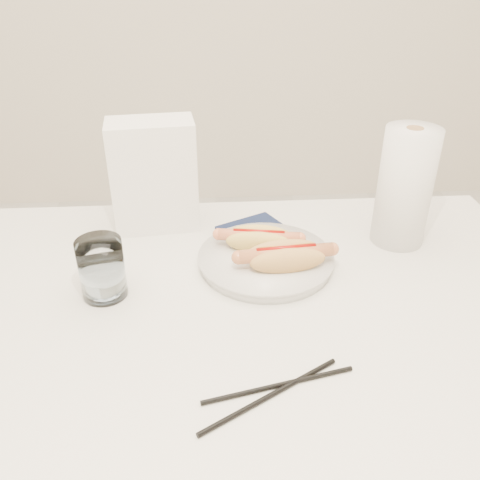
{
  "coord_description": "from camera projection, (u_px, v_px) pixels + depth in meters",
  "views": [
    {
      "loc": [
        -0.03,
        -0.69,
        1.28
      ],
      "look_at": [
        0.02,
        0.1,
        0.82
      ],
      "focal_mm": 38.43,
      "sensor_mm": 36.0,
      "label": 1
    }
  ],
  "objects": [
    {
      "name": "table",
      "position": [
        233.0,
        333.0,
        0.9
      ],
      "size": [
        1.2,
        0.8,
        0.75
      ],
      "color": "white",
      "rests_on": "ground"
    },
    {
      "name": "hotdog_right",
      "position": [
        286.0,
        257.0,
        0.93
      ],
      "size": [
        0.17,
        0.08,
        0.05
      ],
      "rotation": [
        0.0,
        0.0,
        0.1
      ],
      "color": "#DEA356",
      "rests_on": "plate"
    },
    {
      "name": "napkin_box",
      "position": [
        154.0,
        175.0,
        1.06
      ],
      "size": [
        0.18,
        0.12,
        0.23
      ],
      "primitive_type": "cube",
      "rotation": [
        0.0,
        0.0,
        0.11
      ],
      "color": "white",
      "rests_on": "table"
    },
    {
      "name": "plate",
      "position": [
        266.0,
        261.0,
        0.97
      ],
      "size": [
        0.28,
        0.28,
        0.02
      ],
      "primitive_type": "cylinder",
      "rotation": [
        0.0,
        0.0,
        -0.14
      ],
      "color": "silver",
      "rests_on": "table"
    },
    {
      "name": "navy_napkin",
      "position": [
        257.0,
        233.0,
        1.08
      ],
      "size": [
        0.18,
        0.18,
        0.01
      ],
      "primitive_type": "cube",
      "rotation": [
        0.0,
        0.0,
        0.49
      ],
      "color": "#131D3B",
      "rests_on": "table"
    },
    {
      "name": "hotdog_left",
      "position": [
        259.0,
        239.0,
        0.98
      ],
      "size": [
        0.16,
        0.08,
        0.04
      ],
      "rotation": [
        0.0,
        0.0,
        -0.16
      ],
      "color": "#EFCB5F",
      "rests_on": "plate"
    },
    {
      "name": "water_glass",
      "position": [
        102.0,
        269.0,
        0.87
      ],
      "size": [
        0.08,
        0.08,
        0.11
      ],
      "primitive_type": "cylinder",
      "color": "silver",
      "rests_on": "table"
    },
    {
      "name": "chopstick_near",
      "position": [
        271.0,
        395.0,
        0.69
      ],
      "size": [
        0.2,
        0.13,
        0.01
      ],
      "primitive_type": "cylinder",
      "rotation": [
        0.0,
        1.57,
        0.54
      ],
      "color": "black",
      "rests_on": "table"
    },
    {
      "name": "paper_towel_roll",
      "position": [
        405.0,
        187.0,
        1.0
      ],
      "size": [
        0.12,
        0.12,
        0.24
      ],
      "primitive_type": "cylinder",
      "rotation": [
        0.0,
        0.0,
        -0.17
      ],
      "color": "white",
      "rests_on": "table"
    },
    {
      "name": "chopstick_far",
      "position": [
        279.0,
        385.0,
        0.71
      ],
      "size": [
        0.22,
        0.06,
        0.01
      ],
      "primitive_type": "cylinder",
      "rotation": [
        0.0,
        1.57,
        0.23
      ],
      "color": "black",
      "rests_on": "table"
    }
  ]
}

